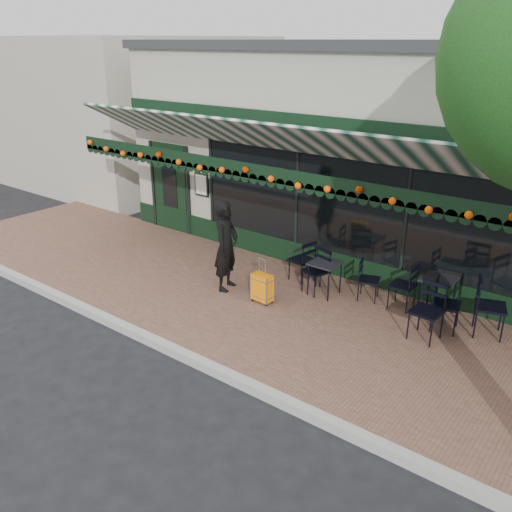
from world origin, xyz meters
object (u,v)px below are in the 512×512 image
Objects in this scene: cafe_table_a at (438,282)px; chair_a_front at (427,312)px; suitcase at (262,288)px; chair_a_left at (403,286)px; chair_b_right at (369,280)px; chair_a_right at (446,305)px; woman at (226,246)px; chair_b_left at (302,260)px; cafe_table_b at (325,265)px; chair_a_extra at (490,307)px; chair_b_front at (316,271)px.

cafe_table_a is 0.98m from chair_a_front.
suitcase reaches higher than cafe_table_a.
chair_a_front is at bearing 42.37° from chair_a_left.
chair_a_front is 1.24× the size of chair_b_right.
chair_a_right is (3.03, 1.07, 0.16)m from suitcase.
woman reaches higher than cafe_table_a.
chair_b_left is at bearing -54.21° from woman.
chair_a_right is at bearing 77.62° from chair_a_front.
suitcase is 1.28m from cafe_table_b.
chair_a_extra is 3.63m from chair_b_left.
woman is 1.78× the size of chair_a_extra.
woman is 1.61m from chair_b_left.
chair_a_front is at bearing 152.15° from chair_a_right.
chair_a_left is 1.11× the size of chair_b_right.
cafe_table_a is 0.72× the size of chair_a_front.
cafe_table_b is 0.76× the size of chair_a_left.
chair_a_extra is 1.14× the size of chair_b_front.
chair_b_right is at bearing 103.26° from chair_b_left.
chair_b_right is at bearing 44.82° from suitcase.
chair_b_right is 0.89× the size of chair_b_front.
woman is 1.94× the size of chair_a_right.
chair_a_left is at bearing 137.09° from chair_a_front.
chair_a_extra is at bearing 48.92° from chair_a_front.
chair_a_extra reaches higher than chair_a_left.
chair_b_right is at bearing -170.71° from cafe_table_a.
chair_a_front is 1.10× the size of chair_b_front.
chair_a_left is 0.96m from chair_a_right.
chair_a_front is at bearing -135.47° from chair_b_right.
chair_a_extra is at bearing -106.63° from chair_b_right.
chair_a_extra is 3.13m from chair_b_front.
chair_a_extra is (3.65, 1.34, 0.21)m from suitcase.
suitcase is 0.96× the size of chair_a_right.
suitcase reaches higher than chair_b_right.
woman is at bearing -67.62° from chair_a_left.
chair_a_right is (3.96, 0.99, -0.43)m from woman.
cafe_table_b is at bearing -165.42° from cafe_table_a.
chair_b_front is at bearing -75.04° from woman.
chair_a_right is at bearing 95.35° from chair_a_extra.
suitcase is 3.12m from cafe_table_a.
suitcase is 3.90m from chair_a_extra.
suitcase reaches higher than chair_b_front.
woman is 2.56× the size of cafe_table_a.
chair_a_extra reaches higher than chair_b_right.
cafe_table_b is 2.31m from chair_a_right.
chair_a_right is 0.52m from chair_a_front.
chair_b_front is at bearing 80.71° from chair_a_right.
cafe_table_a is at bearing 31.04° from chair_b_front.
woman reaches higher than cafe_table_b.
chair_a_extra is at bearing 23.40° from suitcase.
cafe_table_a is 2.70m from chair_b_left.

